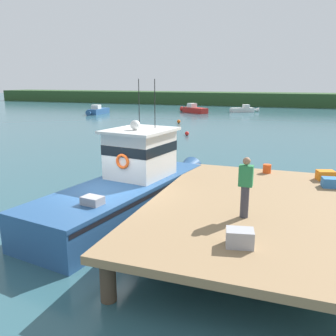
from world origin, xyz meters
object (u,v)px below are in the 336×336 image
(main_fishing_boat, at_px, (131,185))
(crate_single_by_cleat, at_px, (240,238))
(moored_boat_far_left, at_px, (98,111))
(mooring_buoy_channel_marker, at_px, (167,140))
(moored_boat_far_right, at_px, (244,109))
(mooring_buoy_inshore, at_px, (179,121))
(crate_stack_near_edge, at_px, (331,183))
(bait_bucket, at_px, (267,169))
(crate_stack_mid_dock, at_px, (326,175))
(deckhand_by_the_boat, at_px, (245,186))
(moored_boat_outer_mooring, at_px, (194,110))
(mooring_buoy_spare_mooring, at_px, (187,133))

(main_fishing_boat, bearing_deg, crate_single_by_cleat, -41.69)
(moored_boat_far_left, bearing_deg, mooring_buoy_channel_marker, -47.54)
(moored_boat_far_right, distance_m, mooring_buoy_inshore, 17.94)
(crate_single_by_cleat, bearing_deg, mooring_buoy_channel_marker, 114.25)
(crate_single_by_cleat, bearing_deg, moored_boat_far_right, 97.93)
(crate_single_by_cleat, bearing_deg, moored_boat_far_left, 124.40)
(crate_stack_near_edge, relative_size, bait_bucket, 1.76)
(moored_boat_far_left, bearing_deg, crate_stack_mid_dock, -48.28)
(moored_boat_far_right, xyz_separation_m, mooring_buoy_channel_marker, (-1.76, -29.66, -0.23))
(crate_single_by_cleat, distance_m, mooring_buoy_inshore, 33.42)
(deckhand_by_the_boat, relative_size, moored_boat_far_left, 0.31)
(moored_boat_far_left, bearing_deg, crate_stack_near_edge, -48.97)
(moored_boat_far_left, relative_size, mooring_buoy_channel_marker, 16.07)
(main_fishing_boat, height_order, crate_stack_mid_dock, main_fishing_boat)
(moored_boat_far_right, bearing_deg, moored_boat_far_left, -151.65)
(moored_boat_outer_mooring, relative_size, moored_boat_far_left, 0.96)
(bait_bucket, relative_size, deckhand_by_the_boat, 0.21)
(moored_boat_outer_mooring, height_order, mooring_buoy_inshore, moored_boat_outer_mooring)
(crate_single_by_cleat, xyz_separation_m, crate_stack_near_edge, (2.25, 5.56, -0.03))
(main_fishing_boat, bearing_deg, crate_stack_mid_dock, 20.00)
(moored_boat_far_right, distance_m, mooring_buoy_channel_marker, 29.71)
(crate_stack_near_edge, distance_m, moored_boat_far_left, 43.21)
(crate_stack_mid_dock, bearing_deg, crate_stack_near_edge, -81.79)
(mooring_buoy_inshore, xyz_separation_m, mooring_buoy_channel_marker, (3.10, -12.38, -0.04))
(crate_stack_mid_dock, height_order, crate_single_by_cleat, crate_single_by_cleat)
(moored_boat_far_left, height_order, mooring_buoy_inshore, moored_boat_far_left)
(crate_stack_mid_dock, bearing_deg, mooring_buoy_channel_marker, 130.53)
(deckhand_by_the_boat, bearing_deg, crate_stack_near_edge, 57.53)
(mooring_buoy_spare_mooring, xyz_separation_m, mooring_buoy_channel_marker, (-0.45, -3.84, -0.02))
(crate_stack_near_edge, relative_size, deckhand_by_the_boat, 0.37)
(crate_stack_mid_dock, distance_m, moored_boat_outer_mooring, 41.55)
(moored_boat_far_right, distance_m, mooring_buoy_spare_mooring, 25.85)
(bait_bucket, relative_size, mooring_buoy_inshore, 0.84)
(bait_bucket, relative_size, moored_boat_far_right, 0.08)
(mooring_buoy_channel_marker, bearing_deg, mooring_buoy_spare_mooring, 83.24)
(main_fishing_boat, distance_m, crate_stack_mid_dock, 7.10)
(crate_stack_near_edge, distance_m, mooring_buoy_spare_mooring, 20.10)
(bait_bucket, bearing_deg, mooring_buoy_spare_mooring, 116.89)
(main_fishing_boat, height_order, mooring_buoy_inshore, main_fishing_boat)
(moored_boat_outer_mooring, distance_m, moored_boat_far_left, 14.10)
(crate_stack_near_edge, bearing_deg, moored_boat_far_right, 101.84)
(moored_boat_far_right, bearing_deg, crate_stack_mid_dock, -78.08)
(crate_stack_mid_dock, height_order, mooring_buoy_channel_marker, crate_stack_mid_dock)
(main_fishing_boat, bearing_deg, mooring_buoy_inshore, 104.54)
(crate_stack_mid_dock, height_order, moored_boat_outer_mooring, crate_stack_mid_dock)
(crate_single_by_cleat, height_order, crate_stack_near_edge, crate_single_by_cleat)
(crate_stack_mid_dock, height_order, mooring_buoy_spare_mooring, crate_stack_mid_dock)
(crate_stack_mid_dock, relative_size, crate_stack_near_edge, 1.00)
(moored_boat_far_right, height_order, mooring_buoy_spare_mooring, moored_boat_far_right)
(crate_single_by_cleat, bearing_deg, crate_stack_near_edge, 67.98)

